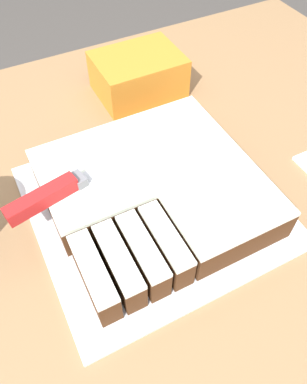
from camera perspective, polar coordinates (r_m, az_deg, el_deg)
countertop at (r=1.00m, az=-1.41°, el=-22.14°), size 1.40×1.10×0.96m
cake_board at (r=0.60m, az=-0.00°, el=-1.94°), size 0.37×0.36×0.01m
cake at (r=0.58m, az=0.17°, el=0.39°), size 0.31×0.29×0.06m
knife at (r=0.54m, az=-13.60°, el=0.64°), size 0.29×0.08×0.02m
storage_box at (r=0.80m, az=-2.34°, el=17.46°), size 0.17×0.13×0.08m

